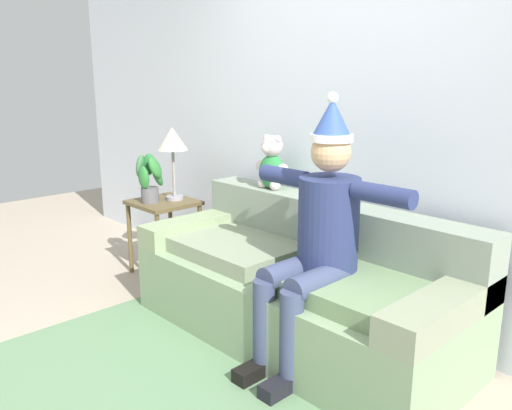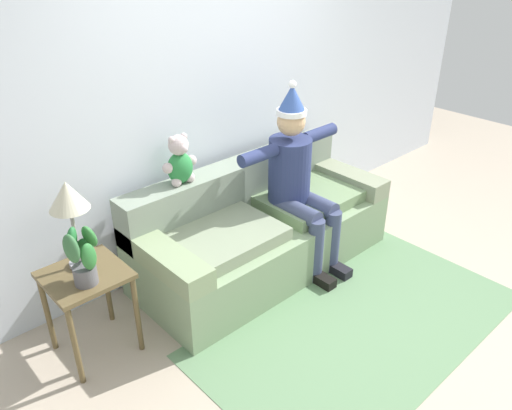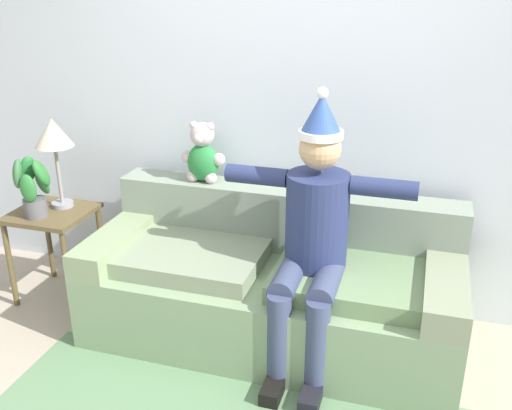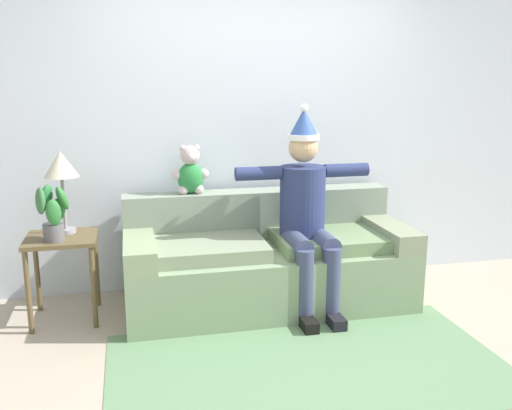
{
  "view_description": "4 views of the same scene",
  "coord_description": "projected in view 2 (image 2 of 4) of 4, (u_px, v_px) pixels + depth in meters",
  "views": [
    {
      "loc": [
        2.02,
        -1.28,
        1.61
      ],
      "look_at": [
        -0.31,
        0.92,
        0.81
      ],
      "focal_mm": 36.8,
      "sensor_mm": 36.0,
      "label": 1
    },
    {
      "loc": [
        -2.45,
        -1.6,
        2.49
      ],
      "look_at": [
        -0.22,
        0.82,
        0.71
      ],
      "focal_mm": 35.8,
      "sensor_mm": 36.0,
      "label": 2
    },
    {
      "loc": [
        0.78,
        -1.88,
        2.04
      ],
      "look_at": [
        -0.09,
        0.96,
        0.84
      ],
      "focal_mm": 40.47,
      "sensor_mm": 36.0,
      "label": 3
    },
    {
      "loc": [
        -1.0,
        -2.99,
        1.7
      ],
      "look_at": [
        -0.12,
        0.84,
        0.81
      ],
      "focal_mm": 39.45,
      "sensor_mm": 36.0,
      "label": 4
    }
  ],
  "objects": [
    {
      "name": "teddy_bear",
      "position": [
        180.0,
        162.0,
        3.72
      ],
      "size": [
        0.29,
        0.17,
        0.38
      ],
      "color": "#287E3C",
      "rests_on": "couch"
    },
    {
      "name": "area_rug",
      "position": [
        360.0,
        324.0,
        3.65
      ],
      "size": [
        2.39,
        1.35,
        0.01
      ],
      "primitive_type": "cube",
      "color": "#62885F",
      "rests_on": "ground_plane"
    },
    {
      "name": "couch",
      "position": [
        260.0,
        229.0,
        4.18
      ],
      "size": [
        2.14,
        0.91,
        0.83
      ],
      "color": "gray",
      "rests_on": "ground_plane"
    },
    {
      "name": "table_lamp",
      "position": [
        68.0,
        200.0,
        3.01
      ],
      "size": [
        0.24,
        0.24,
        0.59
      ],
      "color": "#92919B",
      "rests_on": "side_table"
    },
    {
      "name": "side_table",
      "position": [
        87.0,
        288.0,
        3.21
      ],
      "size": [
        0.48,
        0.47,
        0.62
      ],
      "color": "brown",
      "rests_on": "ground_plane"
    },
    {
      "name": "potted_plant",
      "position": [
        82.0,
        255.0,
        2.98
      ],
      "size": [
        0.25,
        0.25,
        0.4
      ],
      "color": "#5B5B60",
      "rests_on": "side_table"
    },
    {
      "name": "ground_plane",
      "position": [
        355.0,
        321.0,
        3.68
      ],
      "size": [
        10.0,
        10.0,
        0.0
      ],
      "primitive_type": "plane",
      "color": "#B1A18D"
    },
    {
      "name": "person_seated",
      "position": [
        298.0,
        177.0,
        4.02
      ],
      "size": [
        1.02,
        0.77,
        1.52
      ],
      "color": "navy",
      "rests_on": "ground_plane"
    },
    {
      "name": "back_wall",
      "position": [
        214.0,
        93.0,
        4.04
      ],
      "size": [
        7.0,
        0.1,
        2.7
      ],
      "primitive_type": "cube",
      "color": "silver",
      "rests_on": "ground_plane"
    }
  ]
}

